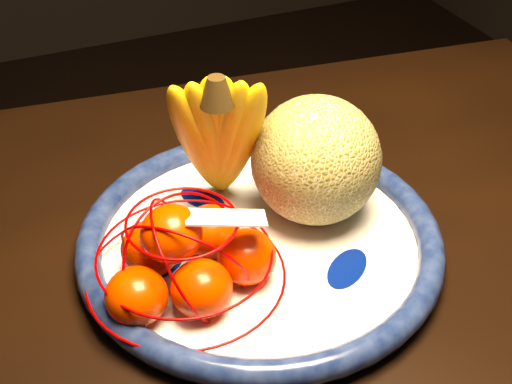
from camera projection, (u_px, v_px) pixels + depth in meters
name	position (u px, v px, depth m)	size (l,w,h in m)	color
fruit_bowl	(260.00, 240.00, 0.73)	(0.37, 0.37, 0.03)	white
cantaloupe	(316.00, 160.00, 0.73)	(0.13, 0.13, 0.13)	olive
banana_bunch	(219.00, 133.00, 0.71)	(0.12, 0.12, 0.19)	yellow
mandarin_bag	(186.00, 259.00, 0.66)	(0.20, 0.20, 0.12)	#F82C00
price_tag	(226.00, 218.00, 0.63)	(0.07, 0.03, 0.00)	white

